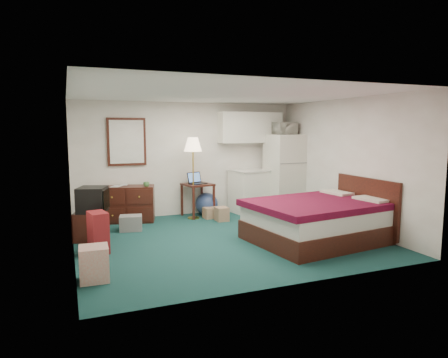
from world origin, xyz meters
name	(u,v)px	position (x,y,z in m)	size (l,w,h in m)	color
floor	(226,239)	(0.00, 0.00, 0.00)	(5.00, 4.50, 0.01)	#184241
ceiling	(226,94)	(0.00, 0.00, 2.50)	(5.00, 4.50, 0.01)	beige
walls	(226,168)	(0.00, 0.00, 1.25)	(5.01, 4.51, 2.50)	beige
mirror	(127,142)	(-1.35, 2.22, 1.65)	(0.80, 0.06, 1.00)	white
upper_cabinets	(250,128)	(1.45, 2.08, 1.95)	(1.50, 0.35, 0.70)	white
headboard	(366,205)	(2.46, -0.70, 0.55)	(0.06, 1.56, 1.00)	black
dresser	(127,204)	(-1.41, 1.98, 0.37)	(1.09, 0.50, 0.75)	black
floor_lamp	(193,178)	(-0.04, 1.75, 0.87)	(0.38, 0.38, 1.74)	gold
desk	(198,200)	(0.11, 1.93, 0.36)	(0.57, 0.57, 0.73)	black
exercise_ball	(207,204)	(0.33, 1.96, 0.25)	(0.50, 0.50, 0.50)	navy
kitchen_counter	(251,191)	(1.41, 1.91, 0.48)	(0.88, 0.67, 0.96)	white
fridge	(284,173)	(2.13, 1.66, 0.90)	(0.74, 0.74, 1.79)	silver
bed	(317,221)	(1.40, -0.70, 0.34)	(2.15, 1.67, 0.69)	#530521
tv_stand	(91,225)	(-2.21, 0.84, 0.25)	(0.49, 0.54, 0.49)	black
suitcase	(98,232)	(-2.14, 0.01, 0.32)	(0.25, 0.39, 0.64)	maroon
retail_box	(94,264)	(-2.28, -1.20, 0.22)	(0.35, 0.35, 0.44)	silver
file_bin	(131,223)	(-1.46, 1.19, 0.14)	(0.41, 0.31, 0.29)	gray
cardboard_box_a	(210,213)	(0.30, 1.63, 0.12)	(0.28, 0.24, 0.24)	#95704F
cardboard_box_b	(222,214)	(0.44, 1.31, 0.14)	(0.24, 0.29, 0.29)	#95704F
laptop	(198,178)	(0.10, 1.87, 0.85)	(0.36, 0.29, 0.24)	black
crt_tv	(92,199)	(-2.16, 0.80, 0.71)	(0.47, 0.51, 0.43)	black
microwave	(285,127)	(2.12, 1.66, 1.96)	(0.50, 0.28, 0.34)	silver
book_a	(112,181)	(-1.69, 1.99, 0.87)	(0.18, 0.02, 0.25)	#95704F
book_b	(120,181)	(-1.52, 2.12, 0.85)	(0.15, 0.02, 0.20)	#95704F
mug	(146,184)	(-1.05, 1.74, 0.81)	(0.12, 0.10, 0.12)	#4B8041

